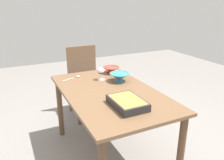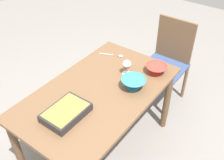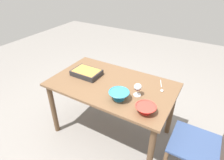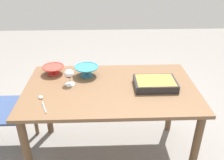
% 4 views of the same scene
% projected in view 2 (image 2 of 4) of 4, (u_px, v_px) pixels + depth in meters
% --- Properties ---
extents(ground_plane, '(8.00, 8.00, 0.00)m').
position_uv_depth(ground_plane, '(101.00, 148.00, 2.56)').
color(ground_plane, gray).
extents(dining_table, '(1.36, 0.81, 0.73)m').
position_uv_depth(dining_table, '(99.00, 100.00, 2.18)').
color(dining_table, brown).
rests_on(dining_table, ground_plane).
extents(chair, '(0.45, 0.43, 0.94)m').
position_uv_depth(chair, '(168.00, 60.00, 2.86)').
color(chair, '#334772').
rests_on(chair, ground_plane).
extents(wine_glass, '(0.08, 0.08, 0.13)m').
position_uv_depth(wine_glass, '(127.00, 65.00, 2.24)').
color(wine_glass, white).
rests_on(wine_glass, dining_table).
extents(casserole_dish, '(0.33, 0.23, 0.06)m').
position_uv_depth(casserole_dish, '(66.00, 112.00, 1.87)').
color(casserole_dish, '#262628').
rests_on(casserole_dish, dining_table).
extents(mixing_bowl, '(0.19, 0.19, 0.07)m').
position_uv_depth(mixing_bowl, '(156.00, 68.00, 2.28)').
color(mixing_bowl, red).
rests_on(mixing_bowl, dining_table).
extents(small_bowl, '(0.20, 0.20, 0.09)m').
position_uv_depth(small_bowl, '(133.00, 83.00, 2.11)').
color(small_bowl, teal).
rests_on(small_bowl, dining_table).
extents(serving_spoon, '(0.10, 0.22, 0.01)m').
position_uv_depth(serving_spoon, '(116.00, 55.00, 2.51)').
color(serving_spoon, silver).
rests_on(serving_spoon, dining_table).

